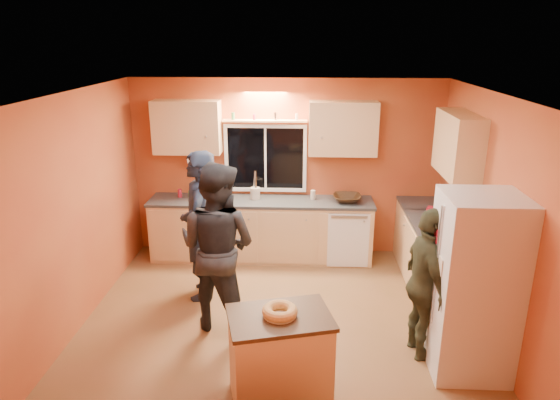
# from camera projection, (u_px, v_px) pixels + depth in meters

# --- Properties ---
(ground) EXTENTS (4.50, 4.50, 0.00)m
(ground) POSITION_uv_depth(u_px,v_px,m) (279.00, 318.00, 5.85)
(ground) COLOR brown
(ground) RESTS_ON ground
(room_shell) EXTENTS (4.54, 4.04, 2.61)m
(room_shell) POSITION_uv_depth(u_px,v_px,m) (291.00, 176.00, 5.73)
(room_shell) COLOR #B55E2E
(room_shell) RESTS_ON ground
(back_counter) EXTENTS (4.23, 0.62, 0.90)m
(back_counter) POSITION_uv_depth(u_px,v_px,m) (286.00, 229.00, 7.32)
(back_counter) COLOR tan
(back_counter) RESTS_ON ground
(right_counter) EXTENTS (0.62, 1.84, 0.90)m
(right_counter) POSITION_uv_depth(u_px,v_px,m) (440.00, 268.00, 6.09)
(right_counter) COLOR tan
(right_counter) RESTS_ON ground
(refrigerator) EXTENTS (0.72, 0.70, 1.80)m
(refrigerator) POSITION_uv_depth(u_px,v_px,m) (474.00, 286.00, 4.72)
(refrigerator) COLOR silver
(refrigerator) RESTS_ON ground
(island) EXTENTS (1.01, 0.81, 0.86)m
(island) POSITION_uv_depth(u_px,v_px,m) (280.00, 357.00, 4.43)
(island) COLOR tan
(island) RESTS_ON ground
(bundt_pastry) EXTENTS (0.31, 0.31, 0.09)m
(bundt_pastry) POSITION_uv_depth(u_px,v_px,m) (280.00, 311.00, 4.28)
(bundt_pastry) COLOR tan
(bundt_pastry) RESTS_ON island
(person_left) EXTENTS (0.49, 0.71, 1.87)m
(person_left) POSITION_uv_depth(u_px,v_px,m) (199.00, 226.00, 6.11)
(person_left) COLOR black
(person_left) RESTS_ON ground
(person_center) EXTENTS (1.13, 1.01, 1.91)m
(person_center) POSITION_uv_depth(u_px,v_px,m) (218.00, 247.00, 5.45)
(person_center) COLOR black
(person_center) RESTS_ON ground
(person_right) EXTENTS (0.50, 0.98, 1.60)m
(person_right) POSITION_uv_depth(u_px,v_px,m) (427.00, 285.00, 4.96)
(person_right) COLOR #303421
(person_right) RESTS_ON ground
(mixing_bowl) EXTENTS (0.41, 0.41, 0.10)m
(mixing_bowl) POSITION_uv_depth(u_px,v_px,m) (347.00, 198.00, 7.11)
(mixing_bowl) COLOR black
(mixing_bowl) RESTS_ON back_counter
(utensil_crock) EXTENTS (0.14, 0.14, 0.17)m
(utensil_crock) POSITION_uv_depth(u_px,v_px,m) (255.00, 193.00, 7.21)
(utensil_crock) COLOR beige
(utensil_crock) RESTS_ON back_counter
(potted_plant) EXTENTS (0.26, 0.22, 0.28)m
(potted_plant) POSITION_uv_depth(u_px,v_px,m) (451.00, 235.00, 5.57)
(potted_plant) COLOR gray
(potted_plant) RESTS_ON right_counter
(red_box) EXTENTS (0.20, 0.18, 0.07)m
(red_box) POSITION_uv_depth(u_px,v_px,m) (433.00, 210.00, 6.67)
(red_box) COLOR #AE1A2F
(red_box) RESTS_ON right_counter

